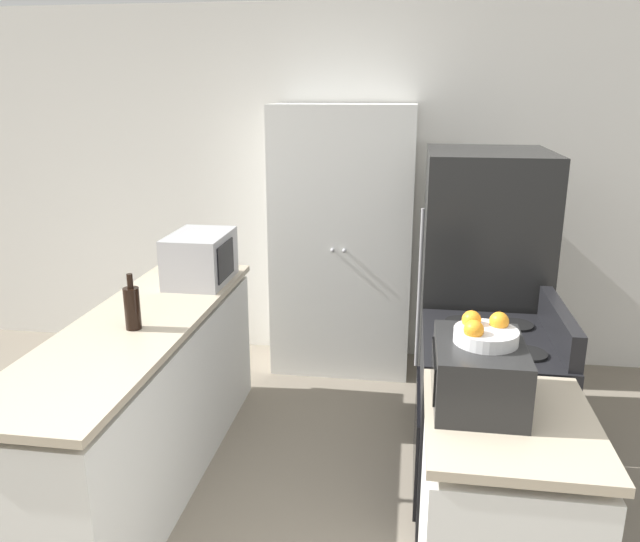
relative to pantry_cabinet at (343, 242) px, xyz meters
The scene contains 10 objects.
wall_back 0.45m from the pantry_cabinet, 90.32° to the left, with size 7.00×0.06×2.60m.
counter_left 1.86m from the pantry_cabinet, 118.87° to the right, with size 0.60×2.16×0.89m.
counter_right 2.49m from the pantry_cabinet, 69.35° to the right, with size 0.60×0.73×0.89m.
pantry_cabinet is the anchor object (origin of this frame).
stove 1.84m from the pantry_cabinet, 60.15° to the right, with size 0.66×0.73×1.05m.
refrigerator 1.16m from the pantry_cabinet, 39.24° to the right, with size 0.70×0.80×1.68m.
microwave 1.16m from the pantry_cabinet, 130.71° to the right, with size 0.34×0.48×0.30m.
wine_bottle 1.86m from the pantry_cabinet, 116.33° to the right, with size 0.08×0.08×0.28m.
toaster_oven 2.30m from the pantry_cabinet, 71.08° to the right, with size 0.33×0.43×0.24m.
fruit_bowl 2.31m from the pantry_cabinet, 70.69° to the right, with size 0.23×0.23×0.10m.
Camera 1 is at (0.49, -1.58, 2.00)m, focal length 35.00 mm.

